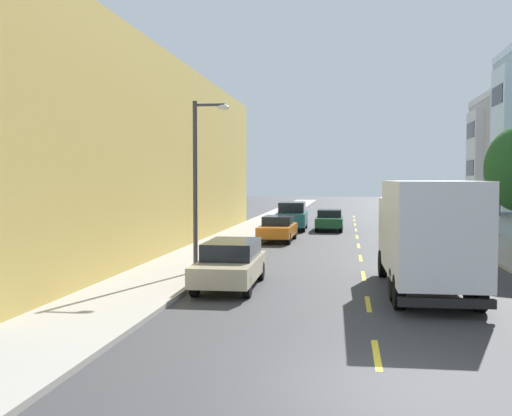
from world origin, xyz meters
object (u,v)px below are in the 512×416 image
at_px(street_lamp, 200,172).
at_px(parked_wagon_champagne, 231,263).
at_px(delivery_box_truck, 426,231).
at_px(parked_sedan_red, 395,206).
at_px(parked_sedan_orange, 278,228).
at_px(parked_suv_teal, 292,216).
at_px(parked_sedan_silver, 441,233).
at_px(moving_forest_sedan, 330,220).

distance_m(street_lamp, parked_wagon_champagne, 3.97).
bearing_deg(delivery_box_truck, parked_sedan_red, 86.86).
xyz_separation_m(delivery_box_truck, parked_wagon_champagne, (-6.18, 0.26, -1.16)).
bearing_deg(parked_sedan_orange, street_lamp, -96.57).
height_order(street_lamp, delivery_box_truck, street_lamp).
bearing_deg(street_lamp, parked_suv_teal, 85.58).
height_order(street_lamp, parked_sedan_orange, street_lamp).
distance_m(street_lamp, parked_suv_teal, 20.45).
bearing_deg(parked_wagon_champagne, parked_sedan_silver, 56.65).
height_order(delivery_box_truck, parked_wagon_champagne, delivery_box_truck).
bearing_deg(street_lamp, moving_forest_sedan, 78.42).
bearing_deg(delivery_box_truck, street_lamp, 162.96).
bearing_deg(parked_sedan_silver, moving_forest_sedan, 122.99).
bearing_deg(parked_sedan_orange, delivery_box_truck, -67.03).
bearing_deg(parked_suv_teal, parked_sedan_red, 68.19).
distance_m(parked_sedan_red, parked_sedan_orange, 30.44).
bearing_deg(parked_wagon_champagne, street_lamp, 126.45).
distance_m(parked_sedan_silver, moving_forest_sedan, 11.04).
height_order(parked_sedan_silver, moving_forest_sedan, same).
bearing_deg(delivery_box_truck, parked_suv_teal, 105.32).
xyz_separation_m(street_lamp, parked_suv_teal, (1.56, 20.19, -2.80)).
relative_size(parked_wagon_champagne, moving_forest_sedan, 1.05).
relative_size(parked_sedan_silver, parked_sedan_red, 1.00).
xyz_separation_m(parked_suv_teal, moving_forest_sedan, (2.58, -0.00, -0.24)).
height_order(parked_wagon_champagne, parked_suv_teal, parked_suv_teal).
height_order(parked_sedan_orange, moving_forest_sedan, same).
bearing_deg(parked_sedan_silver, parked_sedan_red, 89.99).
distance_m(parked_wagon_champagne, parked_suv_teal, 22.31).
distance_m(street_lamp, parked_sedan_orange, 12.94).
bearing_deg(parked_sedan_red, street_lamp, -103.70).
bearing_deg(parked_sedan_orange, moving_forest_sedan, 70.68).
xyz_separation_m(parked_sedan_red, parked_sedan_orange, (-8.72, -29.17, 0.00)).
height_order(parked_sedan_red, parked_suv_teal, parked_suv_teal).
distance_m(delivery_box_truck, moving_forest_sedan, 22.88).
bearing_deg(moving_forest_sedan, parked_wagon_champagne, -96.58).
distance_m(parked_wagon_champagne, parked_sedan_silver, 15.62).
height_order(street_lamp, parked_sedan_red, street_lamp).
xyz_separation_m(parked_sedan_orange, moving_forest_sedan, (2.70, 7.69, 0.00)).
bearing_deg(moving_forest_sedan, parked_sedan_red, 74.34).
bearing_deg(parked_sedan_red, parked_suv_teal, -111.81).
height_order(parked_wagon_champagne, moving_forest_sedan, parked_wagon_champagne).
height_order(delivery_box_truck, parked_suv_teal, delivery_box_truck).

